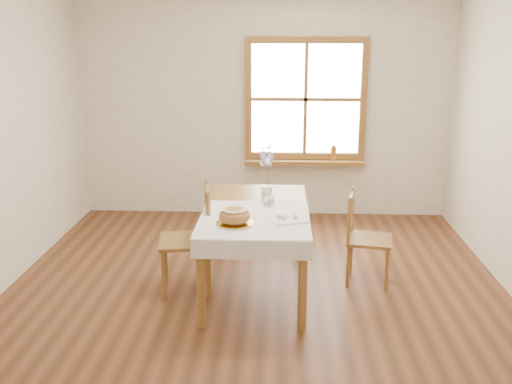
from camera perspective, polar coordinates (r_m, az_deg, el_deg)
ground at (r=4.99m, az=-0.16°, el=-10.95°), size 5.00×5.00×0.00m
room_walls at (r=4.48m, az=-0.17°, el=8.90°), size 4.60×5.10×2.65m
window at (r=6.97m, az=4.98°, el=9.22°), size 1.46×0.08×1.46m
window_sill at (r=7.03m, az=4.85°, el=2.99°), size 1.46×0.20×0.05m
dining_table at (r=5.01m, az=0.00°, el=-2.59°), size 0.90×1.60×0.75m
table_linen at (r=4.69m, az=-0.17°, el=-2.72°), size 0.91×0.99×0.01m
chair_left at (r=5.07m, az=-7.09°, el=-4.71°), size 0.54×0.52×0.96m
chair_right at (r=5.31m, az=11.28°, el=-4.55°), size 0.48×0.47×0.85m
bread_plate at (r=4.55m, az=-2.15°, el=-3.17°), size 0.38×0.38×0.02m
bread_loaf at (r=4.53m, az=-2.16°, el=-2.24°), size 0.25×0.25×0.14m
egg_napkin at (r=4.65m, az=3.19°, el=-2.76°), size 0.34×0.31×0.01m
eggs at (r=4.64m, az=3.20°, el=-2.40°), size 0.27×0.25×0.05m
salt_shaker at (r=4.97m, az=1.05°, el=-1.01°), size 0.05×0.05×0.10m
pepper_shaker at (r=5.02m, az=1.55°, el=-0.82°), size 0.07×0.07×0.10m
flower_vase at (r=5.27m, az=1.10°, el=-0.04°), size 0.11×0.11×0.11m
lavender_bouquet at (r=5.22m, az=1.11°, el=2.29°), size 0.18×0.18×0.33m
potted_plant at (r=7.00m, az=1.27°, el=3.90°), size 0.24×0.26×0.17m
amber_bottle at (r=7.03m, az=7.76°, el=3.92°), size 0.07×0.07×0.19m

